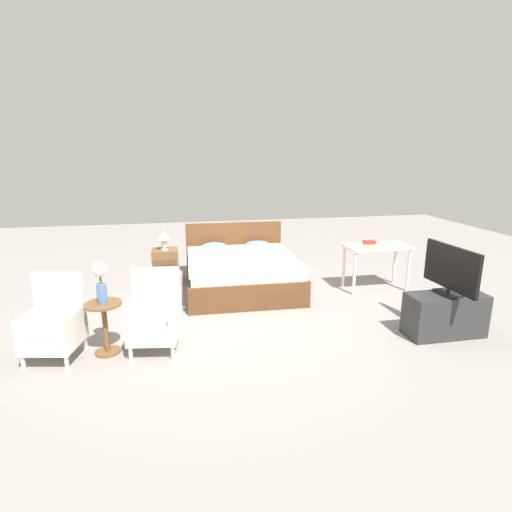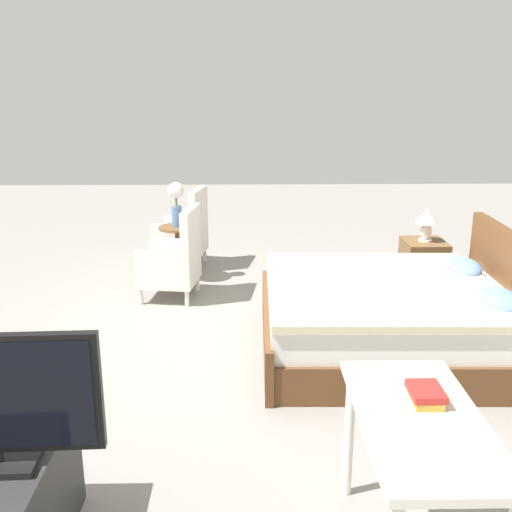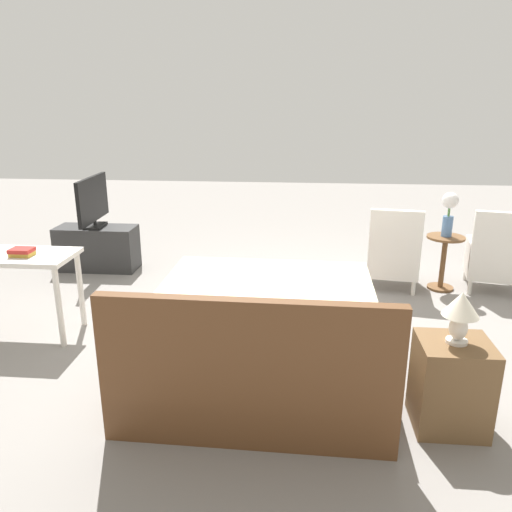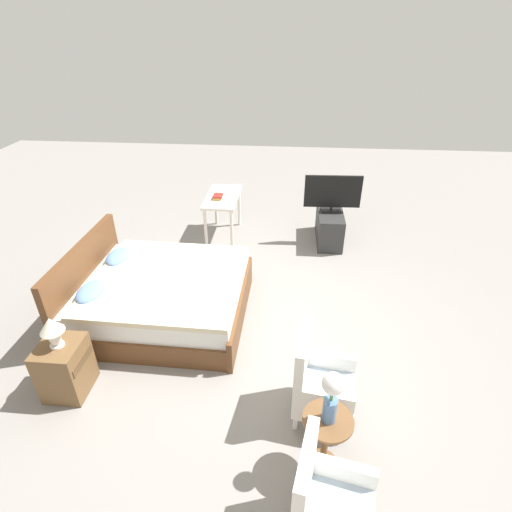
{
  "view_description": "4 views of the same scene",
  "coord_description": "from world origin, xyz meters",
  "px_view_note": "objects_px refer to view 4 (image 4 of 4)",
  "views": [
    {
      "loc": [
        -0.9,
        -5.12,
        2.21
      ],
      "look_at": [
        0.15,
        0.22,
        0.8
      ],
      "focal_mm": 28.0,
      "sensor_mm": 36.0,
      "label": 1
    },
    {
      "loc": [
        4.48,
        -0.03,
        2.11
      ],
      "look_at": [
        0.03,
        0.06,
        0.8
      ],
      "focal_mm": 42.0,
      "sensor_mm": 36.0,
      "label": 2
    },
    {
      "loc": [
        -0.18,
        4.6,
        2.01
      ],
      "look_at": [
        0.22,
        0.12,
        0.6
      ],
      "focal_mm": 35.0,
      "sensor_mm": 36.0,
      "label": 3
    },
    {
      "loc": [
        -3.8,
        -0.36,
        3.25
      ],
      "look_at": [
        0.29,
        -0.01,
        0.81
      ],
      "focal_mm": 28.0,
      "sensor_mm": 36.0,
      "label": 4
    }
  ],
  "objects_px": {
    "armchair_by_window_left": "(327,507)",
    "table_lamp": "(52,328)",
    "book_stack": "(218,197)",
    "armchair_by_window_right": "(319,384)",
    "tv_flatscreen": "(333,193)",
    "bed": "(160,296)",
    "flower_vase": "(332,393)",
    "side_table": "(326,437)",
    "nightstand": "(65,368)",
    "tv_stand": "(329,226)",
    "vanity_desk": "(223,202)"
  },
  "relations": [
    {
      "from": "tv_flatscreen",
      "to": "book_stack",
      "type": "height_order",
      "value": "tv_flatscreen"
    },
    {
      "from": "armchair_by_window_left",
      "to": "tv_flatscreen",
      "type": "height_order",
      "value": "tv_flatscreen"
    },
    {
      "from": "nightstand",
      "to": "vanity_desk",
      "type": "xyz_separation_m",
      "value": [
        3.43,
        -1.03,
        0.34
      ]
    },
    {
      "from": "nightstand",
      "to": "table_lamp",
      "type": "relative_size",
      "value": 1.78
    },
    {
      "from": "armchair_by_window_right",
      "to": "book_stack",
      "type": "xyz_separation_m",
      "value": [
        3.37,
        1.49,
        0.41
      ]
    },
    {
      "from": "nightstand",
      "to": "tv_stand",
      "type": "bearing_deg",
      "value": -39.34
    },
    {
      "from": "armchair_by_window_left",
      "to": "flower_vase",
      "type": "height_order",
      "value": "flower_vase"
    },
    {
      "from": "armchair_by_window_left",
      "to": "armchair_by_window_right",
      "type": "relative_size",
      "value": 1.0
    },
    {
      "from": "table_lamp",
      "to": "armchair_by_window_right",
      "type": "bearing_deg",
      "value": -91.31
    },
    {
      "from": "armchair_by_window_left",
      "to": "bed",
      "type": "bearing_deg",
      "value": 38.56
    },
    {
      "from": "nightstand",
      "to": "tv_flatscreen",
      "type": "xyz_separation_m",
      "value": [
        3.44,
        -2.82,
        0.56
      ]
    },
    {
      "from": "vanity_desk",
      "to": "book_stack",
      "type": "xyz_separation_m",
      "value": [
        -0.12,
        0.05,
        0.15
      ]
    },
    {
      "from": "armchair_by_window_left",
      "to": "flower_vase",
      "type": "bearing_deg",
      "value": -2.6
    },
    {
      "from": "armchair_by_window_right",
      "to": "nightstand",
      "type": "xyz_separation_m",
      "value": [
        0.06,
        2.47,
        -0.08
      ]
    },
    {
      "from": "bed",
      "to": "book_stack",
      "type": "height_order",
      "value": "bed"
    },
    {
      "from": "bed",
      "to": "side_table",
      "type": "distance_m",
      "value": 2.65
    },
    {
      "from": "tv_flatscreen",
      "to": "vanity_desk",
      "type": "relative_size",
      "value": 0.87
    },
    {
      "from": "flower_vase",
      "to": "nightstand",
      "type": "bearing_deg",
      "value": 76.4
    },
    {
      "from": "flower_vase",
      "to": "table_lamp",
      "type": "bearing_deg",
      "value": 76.41
    },
    {
      "from": "armchair_by_window_right",
      "to": "tv_flatscreen",
      "type": "bearing_deg",
      "value": -5.69
    },
    {
      "from": "tv_flatscreen",
      "to": "bed",
      "type": "bearing_deg",
      "value": 134.61
    },
    {
      "from": "tv_stand",
      "to": "side_table",
      "type": "bearing_deg",
      "value": 175.42
    },
    {
      "from": "bed",
      "to": "table_lamp",
      "type": "distance_m",
      "value": 1.46
    },
    {
      "from": "bed",
      "to": "tv_stand",
      "type": "xyz_separation_m",
      "value": [
        2.2,
        -2.23,
        -0.03
      ]
    },
    {
      "from": "flower_vase",
      "to": "side_table",
      "type": "bearing_deg",
      "value": -153.43
    },
    {
      "from": "armchair_by_window_left",
      "to": "table_lamp",
      "type": "relative_size",
      "value": 2.79
    },
    {
      "from": "tv_stand",
      "to": "book_stack",
      "type": "relative_size",
      "value": 5.2
    },
    {
      "from": "flower_vase",
      "to": "vanity_desk",
      "type": "bearing_deg",
      "value": 19.94
    },
    {
      "from": "side_table",
      "to": "book_stack",
      "type": "distance_m",
      "value": 4.21
    },
    {
      "from": "flower_vase",
      "to": "table_lamp",
      "type": "distance_m",
      "value": 2.57
    },
    {
      "from": "table_lamp",
      "to": "vanity_desk",
      "type": "xyz_separation_m",
      "value": [
        3.43,
        -1.03,
        -0.17
      ]
    },
    {
      "from": "armchair_by_window_right",
      "to": "vanity_desk",
      "type": "height_order",
      "value": "armchair_by_window_right"
    },
    {
      "from": "nightstand",
      "to": "book_stack",
      "type": "xyz_separation_m",
      "value": [
        3.31,
        -0.98,
        0.49
      ]
    },
    {
      "from": "armchair_by_window_right",
      "to": "side_table",
      "type": "xyz_separation_m",
      "value": [
        -0.55,
        -0.02,
        0.0
      ]
    },
    {
      "from": "bed",
      "to": "vanity_desk",
      "type": "height_order",
      "value": "bed"
    },
    {
      "from": "bed",
      "to": "nightstand",
      "type": "bearing_deg",
      "value": 154.73
    },
    {
      "from": "book_stack",
      "to": "bed",
      "type": "bearing_deg",
      "value": 169.11
    },
    {
      "from": "armchair_by_window_left",
      "to": "armchair_by_window_right",
      "type": "distance_m",
      "value": 1.07
    },
    {
      "from": "tv_flatscreen",
      "to": "book_stack",
      "type": "distance_m",
      "value": 1.84
    },
    {
      "from": "armchair_by_window_left",
      "to": "table_lamp",
      "type": "xyz_separation_m",
      "value": [
        1.13,
        2.47,
        0.43
      ]
    },
    {
      "from": "table_lamp",
      "to": "tv_flatscreen",
      "type": "distance_m",
      "value": 4.45
    },
    {
      "from": "side_table",
      "to": "table_lamp",
      "type": "xyz_separation_m",
      "value": [
        0.6,
        2.5,
        0.43
      ]
    },
    {
      "from": "flower_vase",
      "to": "nightstand",
      "type": "distance_m",
      "value": 2.64
    },
    {
      "from": "tv_flatscreen",
      "to": "book_stack",
      "type": "xyz_separation_m",
      "value": [
        -0.13,
        1.84,
        -0.07
      ]
    },
    {
      "from": "table_lamp",
      "to": "vanity_desk",
      "type": "bearing_deg",
      "value": -16.79
    },
    {
      "from": "vanity_desk",
      "to": "side_table",
      "type": "bearing_deg",
      "value": -160.06
    },
    {
      "from": "armchair_by_window_left",
      "to": "flower_vase",
      "type": "xyz_separation_m",
      "value": [
        0.53,
        -0.02,
        0.52
      ]
    },
    {
      "from": "side_table",
      "to": "table_lamp",
      "type": "distance_m",
      "value": 2.6
    },
    {
      "from": "side_table",
      "to": "armchair_by_window_left",
      "type": "bearing_deg",
      "value": 177.4
    },
    {
      "from": "book_stack",
      "to": "armchair_by_window_right",
      "type": "bearing_deg",
      "value": -156.15
    }
  ]
}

